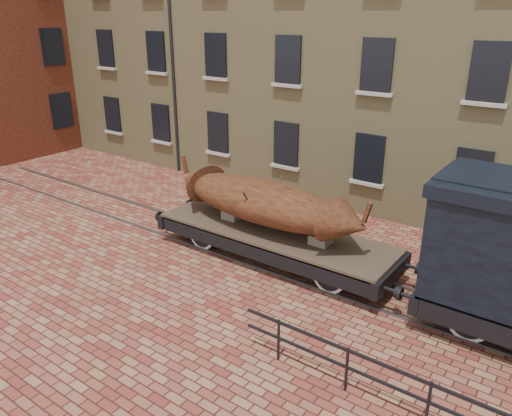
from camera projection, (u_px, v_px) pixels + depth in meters
The scene contains 5 objects.
ground at pixel (265, 257), 15.31m from camera, with size 90.00×90.00×0.00m, color maroon.
warehouse_cream at pixel (486, 13), 18.63m from camera, with size 40.00×10.19×14.00m.
rail_track at pixel (265, 256), 15.30m from camera, with size 30.00×1.52×0.06m.
flatcar_wagon at pixel (274, 236), 14.86m from camera, with size 8.31×2.25×1.25m.
iron_boat at pixel (263, 201), 14.69m from camera, with size 6.91×2.23×1.64m.
Camera 1 is at (7.83, -11.25, 7.00)m, focal length 35.00 mm.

